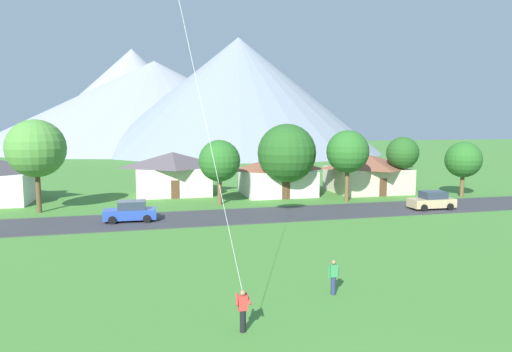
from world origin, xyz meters
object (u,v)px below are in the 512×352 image
object	(u,v)px
house_leftmost	(173,173)
house_right_center	(367,172)
parked_car_tan_west_end	(432,201)
tree_center	(287,153)
tree_far_right	(36,149)
tree_left_of_center	(219,161)
tree_near_right	(348,152)
parked_car_blue_mid_west	(131,212)
house_rightmost	(277,175)
tree_near_left	(463,160)
watcher_person	(333,277)
tree_right_of_center	(403,153)

from	to	relation	value
house_leftmost	house_right_center	distance (m)	22.95
parked_car_tan_west_end	tree_center	bearing A→B (deg)	140.70
tree_far_right	tree_left_of_center	bearing A→B (deg)	0.54
house_right_center	tree_near_right	distance (m)	8.40
house_leftmost	parked_car_blue_mid_west	world-z (taller)	house_leftmost
house_rightmost	house_leftmost	bearing A→B (deg)	164.98
house_rightmost	parked_car_blue_mid_west	bearing A→B (deg)	-144.81
tree_near_left	tree_far_right	bearing A→B (deg)	178.19
tree_far_right	watcher_person	bearing A→B (deg)	-54.92
tree_right_of_center	watcher_person	world-z (taller)	tree_right_of_center
house_rightmost	parked_car_blue_mid_west	size ratio (longest dim) A/B	1.95
tree_near_left	tree_left_of_center	bearing A→B (deg)	176.74
tree_near_right	tree_near_left	bearing A→B (deg)	-0.84
tree_left_of_center	tree_far_right	world-z (taller)	tree_far_right
tree_right_of_center	parked_car_blue_mid_west	size ratio (longest dim) A/B	1.56
house_right_center	tree_far_right	bearing A→B (deg)	-172.58
tree_right_of_center	parked_car_blue_mid_west	distance (m)	31.00
tree_right_of_center	tree_near_left	bearing A→B (deg)	-25.39
tree_left_of_center	tree_near_right	xyz separation A→B (m)	(13.24, -1.34, 0.80)
tree_left_of_center	tree_center	size ratio (longest dim) A/B	0.80
tree_near_right	parked_car_tan_west_end	world-z (taller)	tree_near_right
tree_near_right	tree_far_right	xyz separation A→B (m)	(-29.98, 1.18, 0.66)
house_leftmost	tree_near_right	distance (m)	19.82
house_rightmost	tree_far_right	distance (m)	24.97
parked_car_tan_west_end	watcher_person	bearing A→B (deg)	-135.01
house_rightmost	watcher_person	size ratio (longest dim) A/B	4.96
tree_near_left	tree_right_of_center	world-z (taller)	tree_right_of_center
tree_right_of_center	watcher_person	size ratio (longest dim) A/B	3.96
house_leftmost	tree_left_of_center	xyz separation A→B (m)	(4.08, -7.92, 1.87)
tree_left_of_center	tree_center	distance (m)	7.76
tree_near_right	parked_car_blue_mid_west	xyz separation A→B (m)	(-21.76, -5.11, -4.33)
tree_right_of_center	tree_center	bearing A→B (deg)	178.51
parked_car_blue_mid_west	tree_left_of_center	bearing A→B (deg)	37.13
house_leftmost	watcher_person	xyz separation A→B (m)	(5.18, -33.48, -1.65)
house_rightmost	tree_near_left	xyz separation A→B (m)	(19.65, -6.36, 1.84)
tree_right_of_center	watcher_person	distance (m)	33.76
parked_car_tan_west_end	parked_car_blue_mid_west	size ratio (longest dim) A/B	1.00
house_rightmost	tree_right_of_center	size ratio (longest dim) A/B	1.25
tree_near_left	tree_center	bearing A→B (deg)	170.88
house_rightmost	tree_near_left	size ratio (longest dim) A/B	1.36
parked_car_tan_west_end	tree_near_left	bearing A→B (deg)	37.12
tree_center	house_right_center	bearing A→B (deg)	14.46
tree_center	tree_near_right	world-z (taller)	tree_center
tree_left_of_center	tree_far_right	distance (m)	16.80
house_leftmost	tree_near_left	xyz separation A→B (m)	(31.20, -9.46, 1.59)
house_leftmost	tree_near_right	size ratio (longest dim) A/B	1.19
tree_far_right	parked_car_tan_west_end	xyz separation A→B (m)	(35.69, -7.56, -4.99)
house_rightmost	tree_far_right	world-z (taller)	tree_far_right
house_right_center	watcher_person	size ratio (longest dim) A/B	5.34
house_rightmost	parked_car_tan_west_end	distance (m)	17.07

